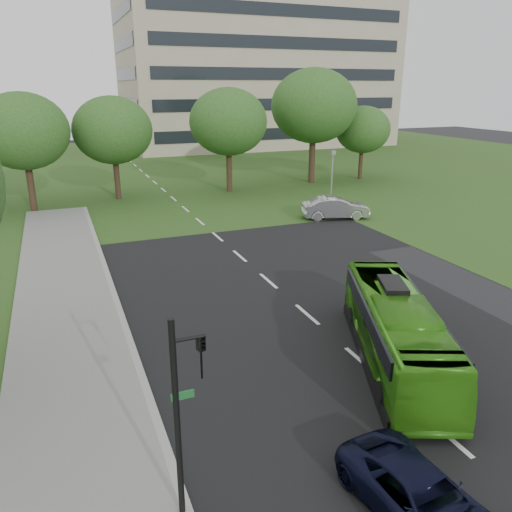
{
  "coord_description": "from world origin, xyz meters",
  "views": [
    {
      "loc": [
        -8.87,
        -14.42,
        8.86
      ],
      "look_at": [
        -0.91,
        5.35,
        1.6
      ],
      "focal_mm": 35.0,
      "sensor_mm": 36.0,
      "label": 1
    }
  ],
  "objects_px": {
    "tree_park_a": "(23,131)",
    "tree_park_b": "(113,130)",
    "tree_park_c": "(228,122)",
    "tree_park_d": "(314,106)",
    "tree_park_e": "(363,130)",
    "traffic_light": "(183,406)",
    "office_building": "(256,62)",
    "sedan": "(335,208)",
    "camera_pole": "(332,170)",
    "bus": "(396,330)",
    "suv": "(421,499)"
  },
  "relations": [
    {
      "from": "suv",
      "to": "traffic_light",
      "type": "xyz_separation_m",
      "value": [
        -4.55,
        2.0,
        2.21
      ]
    },
    {
      "from": "tree_park_e",
      "to": "sedan",
      "type": "xyz_separation_m",
      "value": [
        -10.58,
        -13.07,
        -4.08
      ]
    },
    {
      "from": "tree_park_c",
      "to": "camera_pole",
      "type": "xyz_separation_m",
      "value": [
        5.76,
        -7.83,
        -3.28
      ]
    },
    {
      "from": "bus",
      "to": "traffic_light",
      "type": "distance_m",
      "value": 8.98
    },
    {
      "from": "tree_park_c",
      "to": "tree_park_d",
      "type": "distance_m",
      "value": 8.96
    },
    {
      "from": "office_building",
      "to": "tree_park_b",
      "type": "height_order",
      "value": "office_building"
    },
    {
      "from": "office_building",
      "to": "tree_park_d",
      "type": "bearing_deg",
      "value": -103.09
    },
    {
      "from": "tree_park_d",
      "to": "camera_pole",
      "type": "height_order",
      "value": "tree_park_d"
    },
    {
      "from": "suv",
      "to": "camera_pole",
      "type": "distance_m",
      "value": 30.59
    },
    {
      "from": "tree_park_c",
      "to": "tree_park_e",
      "type": "bearing_deg",
      "value": 4.93
    },
    {
      "from": "tree_park_e",
      "to": "suv",
      "type": "bearing_deg",
      "value": -121.41
    },
    {
      "from": "tree_park_b",
      "to": "tree_park_c",
      "type": "relative_size",
      "value": 0.93
    },
    {
      "from": "office_building",
      "to": "tree_park_a",
      "type": "height_order",
      "value": "office_building"
    },
    {
      "from": "traffic_light",
      "to": "tree_park_d",
      "type": "bearing_deg",
      "value": 38.39
    },
    {
      "from": "tree_park_b",
      "to": "bus",
      "type": "xyz_separation_m",
      "value": [
        5.22,
        -30.07,
        -4.36
      ]
    },
    {
      "from": "bus",
      "to": "suv",
      "type": "xyz_separation_m",
      "value": [
        -3.5,
        -5.65,
        -0.62
      ]
    },
    {
      "from": "suv",
      "to": "traffic_light",
      "type": "bearing_deg",
      "value": 151.98
    },
    {
      "from": "office_building",
      "to": "bus",
      "type": "distance_m",
      "value": 68.57
    },
    {
      "from": "tree_park_a",
      "to": "tree_park_e",
      "type": "bearing_deg",
      "value": 4.93
    },
    {
      "from": "bus",
      "to": "tree_park_c",
      "type": "bearing_deg",
      "value": 104.61
    },
    {
      "from": "tree_park_b",
      "to": "traffic_light",
      "type": "bearing_deg",
      "value": -94.79
    },
    {
      "from": "suv",
      "to": "bus",
      "type": "bearing_deg",
      "value": 53.93
    },
    {
      "from": "tree_park_c",
      "to": "tree_park_e",
      "type": "distance_m",
      "value": 14.49
    },
    {
      "from": "tree_park_c",
      "to": "bus",
      "type": "xyz_separation_m",
      "value": [
        -4.33,
        -29.49,
        -4.8
      ]
    },
    {
      "from": "tree_park_b",
      "to": "tree_park_c",
      "type": "xyz_separation_m",
      "value": [
        9.56,
        -0.58,
        0.45
      ]
    },
    {
      "from": "tree_park_d",
      "to": "suv",
      "type": "bearing_deg",
      "value": -114.61
    },
    {
      "from": "camera_pole",
      "to": "sedan",
      "type": "bearing_deg",
      "value": -113.66
    },
    {
      "from": "tree_park_c",
      "to": "tree_park_d",
      "type": "height_order",
      "value": "tree_park_d"
    },
    {
      "from": "tree_park_a",
      "to": "tree_park_b",
      "type": "xyz_separation_m",
      "value": [
        6.44,
        1.96,
        -0.27
      ]
    },
    {
      "from": "traffic_light",
      "to": "camera_pole",
      "type": "distance_m",
      "value": 31.15
    },
    {
      "from": "office_building",
      "to": "tree_park_d",
      "type": "relative_size",
      "value": 3.8
    },
    {
      "from": "tree_park_e",
      "to": "camera_pole",
      "type": "distance_m",
      "value": 12.69
    },
    {
      "from": "sedan",
      "to": "camera_pole",
      "type": "relative_size",
      "value": 1.11
    },
    {
      "from": "traffic_light",
      "to": "tree_park_e",
      "type": "bearing_deg",
      "value": 32.18
    },
    {
      "from": "bus",
      "to": "tree_park_b",
      "type": "bearing_deg",
      "value": 122.82
    },
    {
      "from": "tree_park_e",
      "to": "sedan",
      "type": "distance_m",
      "value": 17.3
    },
    {
      "from": "tree_park_a",
      "to": "bus",
      "type": "xyz_separation_m",
      "value": [
        11.67,
        -28.12,
        -4.63
      ]
    },
    {
      "from": "suv",
      "to": "camera_pole",
      "type": "relative_size",
      "value": 0.98
    },
    {
      "from": "tree_park_a",
      "to": "bus",
      "type": "distance_m",
      "value": 30.79
    },
    {
      "from": "tree_park_e",
      "to": "traffic_light",
      "type": "bearing_deg",
      "value": -127.9
    },
    {
      "from": "tree_park_b",
      "to": "suv",
      "type": "height_order",
      "value": "tree_park_b"
    },
    {
      "from": "tree_park_d",
      "to": "traffic_light",
      "type": "bearing_deg",
      "value": -121.68
    },
    {
      "from": "tree_park_a",
      "to": "bus",
      "type": "bearing_deg",
      "value": -67.47
    },
    {
      "from": "tree_park_b",
      "to": "suv",
      "type": "bearing_deg",
      "value": -87.24
    },
    {
      "from": "bus",
      "to": "tree_park_d",
      "type": "bearing_deg",
      "value": 89.79
    },
    {
      "from": "tree_park_c",
      "to": "tree_park_d",
      "type": "xyz_separation_m",
      "value": [
        8.81,
        1.19,
        1.15
      ]
    },
    {
      "from": "office_building",
      "to": "tree_park_c",
      "type": "relative_size",
      "value": 4.54
    },
    {
      "from": "office_building",
      "to": "camera_pole",
      "type": "bearing_deg",
      "value": -104.29
    },
    {
      "from": "tree_park_b",
      "to": "sedan",
      "type": "relative_size",
      "value": 1.76
    },
    {
      "from": "tree_park_c",
      "to": "camera_pole",
      "type": "relative_size",
      "value": 2.1
    }
  ]
}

